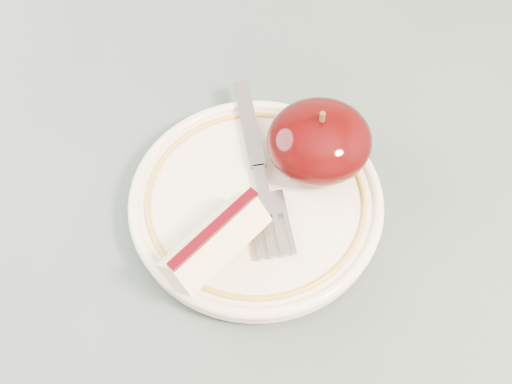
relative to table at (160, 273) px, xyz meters
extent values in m
cylinder|color=brown|center=(0.40, 0.40, -0.31)|extent=(0.05, 0.05, 0.71)
cube|color=#465750|center=(0.00, 0.00, 0.07)|extent=(0.90, 0.90, 0.04)
cylinder|color=#F0E8C9|center=(0.08, -0.01, 0.09)|extent=(0.10, 0.10, 0.01)
cylinder|color=#F0E8C9|center=(0.08, -0.01, 0.10)|extent=(0.18, 0.18, 0.01)
torus|color=#F0E8C9|center=(0.08, -0.01, 0.10)|extent=(0.19, 0.19, 0.01)
torus|color=gold|center=(0.08, -0.01, 0.11)|extent=(0.16, 0.16, 0.00)
ellipsoid|color=black|center=(0.13, 0.01, 0.13)|extent=(0.08, 0.07, 0.05)
cylinder|color=#472D19|center=(0.13, 0.01, 0.16)|extent=(0.00, 0.00, 0.01)
cube|color=beige|center=(0.04, -0.05, 0.12)|extent=(0.08, 0.07, 0.03)
cube|color=#370107|center=(0.04, -0.05, 0.14)|extent=(0.07, 0.05, 0.00)
cube|color=gray|center=(0.09, 0.06, 0.11)|extent=(0.01, 0.08, 0.00)
cube|color=gray|center=(0.09, 0.00, 0.11)|extent=(0.01, 0.03, 0.00)
cube|color=gray|center=(0.09, -0.02, 0.11)|extent=(0.03, 0.02, 0.00)
cube|color=gray|center=(0.10, -0.05, 0.11)|extent=(0.00, 0.03, 0.00)
cube|color=gray|center=(0.09, -0.04, 0.11)|extent=(0.00, 0.03, 0.00)
cube|color=gray|center=(0.08, -0.04, 0.11)|extent=(0.00, 0.03, 0.00)
cube|color=gray|center=(0.07, -0.04, 0.11)|extent=(0.00, 0.03, 0.00)
camera|label=1|loc=(0.02, -0.28, 0.54)|focal=50.00mm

